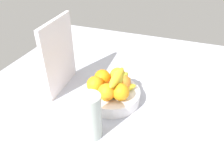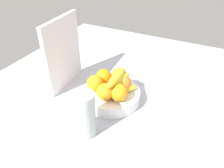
% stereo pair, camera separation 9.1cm
% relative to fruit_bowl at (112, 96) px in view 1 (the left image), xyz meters
% --- Properties ---
extents(ground_plane, '(1.80, 1.40, 0.03)m').
position_rel_fruit_bowl_xyz_m(ground_plane, '(-0.04, 0.02, -0.04)').
color(ground_plane, '#AEB1BF').
extents(fruit_bowl, '(0.27, 0.27, 0.06)m').
position_rel_fruit_bowl_xyz_m(fruit_bowl, '(0.00, 0.00, 0.00)').
color(fruit_bowl, white).
rests_on(fruit_bowl, ground_plane).
extents(orange_front_left, '(0.08, 0.08, 0.08)m').
position_rel_fruit_bowl_xyz_m(orange_front_left, '(0.04, 0.06, 0.07)').
color(orange_front_left, orange).
rests_on(orange_front_left, fruit_bowl).
extents(orange_front_right, '(0.08, 0.08, 0.08)m').
position_rel_fruit_bowl_xyz_m(orange_front_right, '(-0.03, 0.07, 0.07)').
color(orange_front_right, orange).
rests_on(orange_front_right, fruit_bowl).
extents(orange_center, '(0.08, 0.08, 0.08)m').
position_rel_fruit_bowl_xyz_m(orange_center, '(-0.07, 0.00, 0.07)').
color(orange_center, orange).
rests_on(orange_center, fruit_bowl).
extents(orange_back_left, '(0.08, 0.08, 0.08)m').
position_rel_fruit_bowl_xyz_m(orange_back_left, '(-0.04, -0.06, 0.07)').
color(orange_back_left, orange).
rests_on(orange_back_left, fruit_bowl).
extents(orange_back_right, '(0.08, 0.08, 0.08)m').
position_rel_fruit_bowl_xyz_m(orange_back_right, '(0.03, -0.04, 0.07)').
color(orange_back_right, orange).
rests_on(orange_back_right, fruit_bowl).
extents(orange_top_stack, '(0.08, 0.08, 0.08)m').
position_rel_fruit_bowl_xyz_m(orange_top_stack, '(0.08, -0.00, 0.07)').
color(orange_top_stack, orange).
rests_on(orange_top_stack, fruit_bowl).
extents(banana_bunch, '(0.18, 0.15, 0.11)m').
position_rel_fruit_bowl_xyz_m(banana_bunch, '(-0.00, -0.03, 0.08)').
color(banana_bunch, yellow).
rests_on(banana_bunch, fruit_bowl).
extents(cutting_board, '(0.28, 0.03, 0.36)m').
position_rel_fruit_bowl_xyz_m(cutting_board, '(0.03, 0.29, 0.15)').
color(cutting_board, white).
rests_on(cutting_board, ground_plane).
extents(thermos_tumbler, '(0.09, 0.09, 0.20)m').
position_rel_fruit_bowl_xyz_m(thermos_tumbler, '(-0.23, 0.00, 0.07)').
color(thermos_tumbler, '#AFBBB2').
rests_on(thermos_tumbler, ground_plane).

